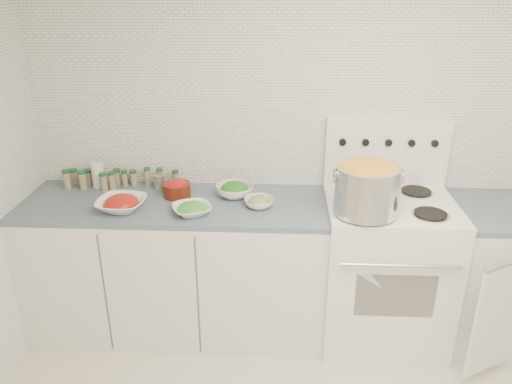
{
  "coord_description": "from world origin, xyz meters",
  "views": [
    {
      "loc": [
        -0.19,
        -1.54,
        2.15
      ],
      "look_at": [
        -0.32,
        1.14,
        1.0
      ],
      "focal_mm": 35.0,
      "sensor_mm": 36.0,
      "label": 1
    }
  ],
  "objects_px": {
    "bowl_tomato": "(121,203)",
    "bowl_snowpea": "(192,209)",
    "stove": "(384,265)",
    "stock_pot": "(367,188)"
  },
  "relations": [
    {
      "from": "stove",
      "to": "stock_pot",
      "type": "distance_m",
      "value": 0.65
    },
    {
      "from": "stove",
      "to": "bowl_snowpea",
      "type": "distance_m",
      "value": 1.25
    },
    {
      "from": "stove",
      "to": "bowl_snowpea",
      "type": "xyz_separation_m",
      "value": [
        -1.16,
        -0.15,
        0.43
      ]
    },
    {
      "from": "stock_pot",
      "to": "bowl_tomato",
      "type": "distance_m",
      "value": 1.41
    },
    {
      "from": "stove",
      "to": "bowl_tomato",
      "type": "height_order",
      "value": "stove"
    },
    {
      "from": "stock_pot",
      "to": "bowl_tomato",
      "type": "xyz_separation_m",
      "value": [
        -1.4,
        0.06,
        -0.15
      ]
    },
    {
      "from": "stock_pot",
      "to": "stove",
      "type": "bearing_deg",
      "value": 43.6
    },
    {
      "from": "stove",
      "to": "stock_pot",
      "type": "bearing_deg",
      "value": -136.4
    },
    {
      "from": "bowl_tomato",
      "to": "bowl_snowpea",
      "type": "relative_size",
      "value": 1.05
    },
    {
      "from": "stove",
      "to": "bowl_tomato",
      "type": "relative_size",
      "value": 4.53
    }
  ]
}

